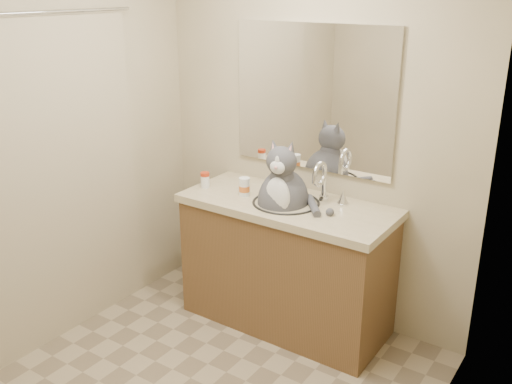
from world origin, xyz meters
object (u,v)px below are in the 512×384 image
pill_bottle_redcap (205,180)px  pill_bottle_orange (244,187)px  cat (283,197)px  grey_canister (243,184)px

pill_bottle_redcap → pill_bottle_orange: size_ratio=0.87×
cat → pill_bottle_redcap: (-0.58, -0.04, 0.01)m
pill_bottle_orange → grey_canister: bearing=129.9°
pill_bottle_redcap → pill_bottle_orange: pill_bottle_orange is taller
grey_canister → pill_bottle_orange: bearing=-50.1°
grey_canister → cat: bearing=-12.3°
cat → pill_bottle_redcap: bearing=170.9°
cat → grey_canister: 0.37m
cat → grey_canister: (-0.36, 0.08, -0.01)m
pill_bottle_redcap → pill_bottle_orange: bearing=3.2°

